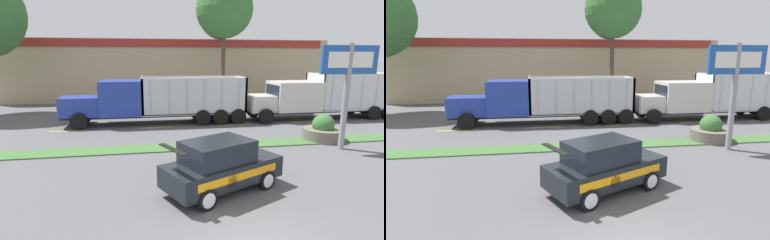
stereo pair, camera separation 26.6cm
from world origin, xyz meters
The scene contains 14 objects.
grass_verge centered at (0.00, 8.87, 0.03)m, with size 120.00×1.37×0.06m, color #3D6633.
centre_line_3 centered at (-7.16, 13.55, 0.00)m, with size 2.40×0.14×0.01m, color yellow.
centre_line_4 centered at (-1.76, 13.55, 0.00)m, with size 2.40×0.14×0.01m, color yellow.
centre_line_5 centered at (3.64, 13.55, 0.00)m, with size 2.40×0.14×0.01m, color yellow.
centre_line_6 centered at (9.04, 13.55, 0.00)m, with size 2.40×0.14×0.01m, color yellow.
centre_line_7 centered at (14.44, 13.55, 0.00)m, with size 2.40×0.14×0.01m, color yellow.
dump_truck_lead centered at (9.63, 14.72, 1.55)m, with size 11.19×2.80×3.38m.
dump_truck_mid centered at (-2.67, 14.93, 1.54)m, with size 12.48×2.72×3.43m.
rally_car centered at (-0.01, 3.62, 0.92)m, with size 4.51×3.32×1.85m.
store_sign_post centered at (7.24, 7.33, 3.72)m, with size 2.93×0.28×5.19m.
stone_planter centered at (7.31, 9.04, 0.52)m, with size 2.14×2.14×1.46m.
store_building_backdrop centered at (0.61, 31.74, 3.21)m, with size 34.95×12.10×6.41m.
tree_behind_left centered at (5.83, 26.34, 8.97)m, with size 4.27×4.27×11.79m.
tree_behind_centre centered at (4.72, 20.74, 9.12)m, with size 4.99×4.99×12.39m.
Camera 1 is at (-2.59, -5.72, 4.50)m, focal length 28.00 mm.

